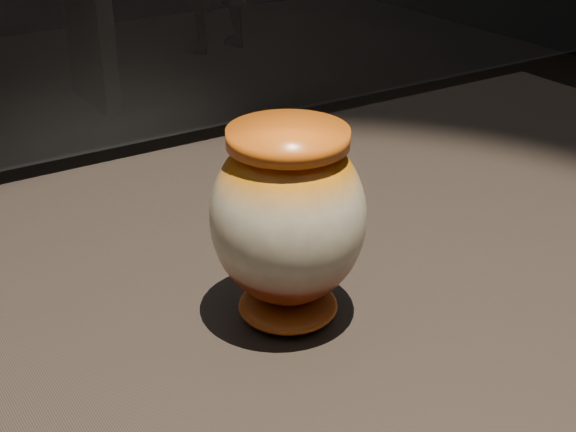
% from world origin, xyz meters
% --- Properties ---
extents(main_vase, '(0.18, 0.18, 0.19)m').
position_xyz_m(main_vase, '(0.17, -0.07, 1.01)').
color(main_vase, '#671D09').
rests_on(main_vase, display_plinth).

